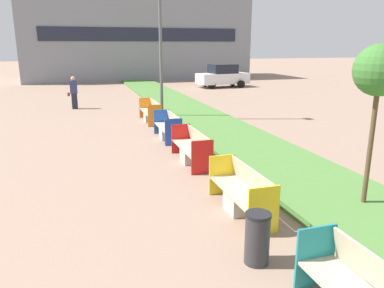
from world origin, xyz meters
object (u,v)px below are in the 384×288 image
object	(u,v)px
bench_orange_frame	(151,113)
sapling_tree_near	(380,72)
street_lamp_post	(160,12)
pedestrian_walking	(74,92)
bench_red_frame	(192,150)
litter_bin	(257,238)
bench_blue_frame	(168,129)
bench_yellow_frame	(242,195)
parked_car_distant	(223,76)

from	to	relation	value
bench_orange_frame	sapling_tree_near	bearing A→B (deg)	-76.76
street_lamp_post	pedestrian_walking	xyz separation A→B (m)	(-3.94, 4.24, -3.88)
bench_red_frame	bench_orange_frame	world-z (taller)	same
sapling_tree_near	litter_bin	bearing A→B (deg)	-159.33
bench_red_frame	bench_blue_frame	distance (m)	3.01
bench_red_frame	street_lamp_post	bearing A→B (deg)	84.91
bench_red_frame	sapling_tree_near	distance (m)	5.51
bench_yellow_frame	bench_orange_frame	bearing A→B (deg)	89.99
sapling_tree_near	parked_car_distant	world-z (taller)	sapling_tree_near
street_lamp_post	parked_car_distant	xyz separation A→B (m)	(7.76, 12.01, -3.86)
litter_bin	parked_car_distant	size ratio (longest dim) A/B	0.20
bench_yellow_frame	litter_bin	distance (m)	1.90
bench_orange_frame	sapling_tree_near	world-z (taller)	sapling_tree_near
bench_orange_frame	litter_bin	distance (m)	11.80
bench_orange_frame	pedestrian_walking	xyz separation A→B (m)	(-3.33, 4.69, 0.52)
bench_red_frame	pedestrian_walking	size ratio (longest dim) A/B	1.27
bench_orange_frame	street_lamp_post	world-z (taller)	street_lamp_post
litter_bin	pedestrian_walking	world-z (taller)	pedestrian_walking
bench_red_frame	pedestrian_walking	xyz separation A→B (m)	(-3.33, 11.10, 0.52)
street_lamp_post	sapling_tree_near	world-z (taller)	street_lamp_post
litter_bin	parked_car_distant	bearing A→B (deg)	69.80
bench_yellow_frame	bench_red_frame	distance (m)	3.56
bench_orange_frame	pedestrian_walking	bearing A→B (deg)	125.35
bench_yellow_frame	bench_blue_frame	size ratio (longest dim) A/B	1.08
bench_red_frame	pedestrian_walking	bearing A→B (deg)	106.68
bench_yellow_frame	sapling_tree_near	world-z (taller)	sapling_tree_near
bench_blue_frame	litter_bin	size ratio (longest dim) A/B	2.28
bench_yellow_frame	pedestrian_walking	xyz separation A→B (m)	(-3.33, 14.66, 0.53)
litter_bin	parked_car_distant	distance (m)	25.84
pedestrian_walking	parked_car_distant	world-z (taller)	parked_car_distant
bench_yellow_frame	bench_blue_frame	xyz separation A→B (m)	(-0.00, 6.57, -0.00)
bench_yellow_frame	pedestrian_walking	world-z (taller)	pedestrian_walking
bench_yellow_frame	parked_car_distant	bearing A→B (deg)	69.53
bench_yellow_frame	street_lamp_post	world-z (taller)	street_lamp_post
bench_red_frame	parked_car_distant	size ratio (longest dim) A/B	0.51
bench_red_frame	litter_bin	bearing A→B (deg)	-95.86
bench_yellow_frame	bench_red_frame	bearing A→B (deg)	89.98
bench_orange_frame	bench_blue_frame	bearing A→B (deg)	-90.07
bench_red_frame	pedestrian_walking	world-z (taller)	pedestrian_walking
bench_red_frame	sapling_tree_near	size ratio (longest dim) A/B	0.65
bench_red_frame	litter_bin	world-z (taller)	bench_red_frame
bench_red_frame	sapling_tree_near	bearing A→B (deg)	-59.35
bench_orange_frame	pedestrian_walking	world-z (taller)	pedestrian_walking
bench_orange_frame	street_lamp_post	distance (m)	4.47
bench_red_frame	street_lamp_post	distance (m)	8.18
bench_orange_frame	parked_car_distant	bearing A→B (deg)	56.11
litter_bin	pedestrian_walking	size ratio (longest dim) A/B	0.49
sapling_tree_near	bench_orange_frame	bearing A→B (deg)	103.24
street_lamp_post	pedestrian_walking	size ratio (longest dim) A/B	5.00
bench_orange_frame	bench_yellow_frame	bearing A→B (deg)	-90.01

